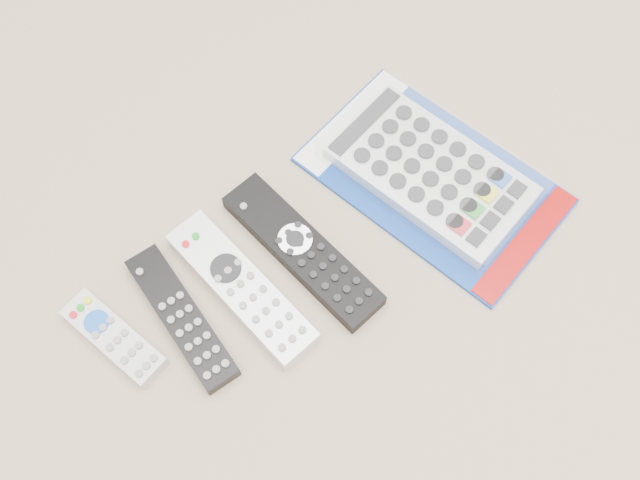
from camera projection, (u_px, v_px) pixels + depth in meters
remote_small_grey at (114, 338)px, 0.81m from camera, size 0.07×0.14×0.02m
remote_slim_black at (182, 318)px, 0.82m from camera, size 0.05×0.19×0.02m
remote_silver_dvd at (242, 288)px, 0.83m from camera, size 0.07×0.22×0.02m
remote_large_black at (303, 251)px, 0.85m from camera, size 0.07×0.23×0.03m
jumbo_remote_packaged at (432, 171)px, 0.90m from camera, size 0.25×0.35×0.04m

